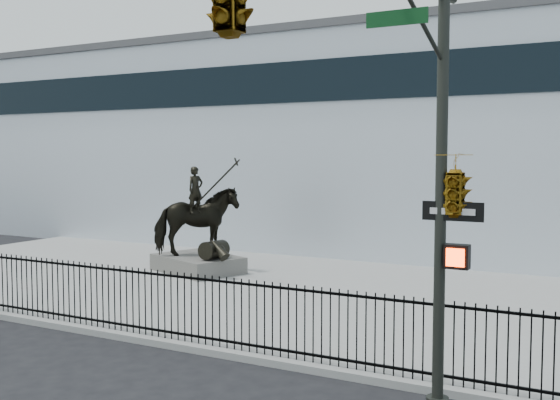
% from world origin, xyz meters
% --- Properties ---
extents(ground, '(120.00, 120.00, 0.00)m').
position_xyz_m(ground, '(0.00, 0.00, 0.00)').
color(ground, black).
rests_on(ground, ground).
extents(plaza, '(30.00, 12.00, 0.15)m').
position_xyz_m(plaza, '(0.00, 7.00, 0.07)').
color(plaza, gray).
rests_on(plaza, ground).
extents(building, '(44.00, 14.00, 9.00)m').
position_xyz_m(building, '(0.00, 20.00, 4.50)').
color(building, white).
rests_on(building, ground).
extents(picket_fence, '(22.10, 0.10, 1.50)m').
position_xyz_m(picket_fence, '(0.00, 1.25, 0.90)').
color(picket_fence, black).
rests_on(picket_fence, plaza).
extents(statue_plinth, '(3.50, 2.96, 0.56)m').
position_xyz_m(statue_plinth, '(-3.41, 8.29, 0.43)').
color(statue_plinth, '#56534F').
rests_on(statue_plinth, plaza).
extents(equestrian_statue, '(3.57, 2.90, 3.22)m').
position_xyz_m(equestrian_statue, '(-3.36, 8.27, 1.87)').
color(equestrian_statue, black).
rests_on(equestrian_statue, statue_plinth).
extents(traffic_signal_right, '(2.17, 6.86, 7.00)m').
position_xyz_m(traffic_signal_right, '(6.47, -2.00, 4.85)').
color(traffic_signal_right, '#242722').
rests_on(traffic_signal_right, ground).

